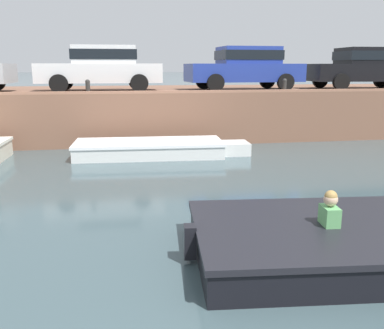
{
  "coord_description": "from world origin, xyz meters",
  "views": [
    {
      "loc": [
        -0.47,
        -1.02,
        2.57
      ],
      "look_at": [
        0.46,
        4.49,
        1.29
      ],
      "focal_mm": 40.0,
      "sensor_mm": 36.0,
      "label": 1
    }
  ],
  "objects_px": {
    "boat_moored_central_white": "(156,148)",
    "mooring_bollard_mid": "(88,86)",
    "car_right_inner_black": "(365,66)",
    "mooring_bollard_east": "(284,85)",
    "car_left_inner_white": "(102,66)",
    "car_centre_blue": "(245,66)"
  },
  "relations": [
    {
      "from": "mooring_bollard_east",
      "to": "car_left_inner_white",
      "type": "bearing_deg",
      "value": 167.32
    },
    {
      "from": "car_centre_blue",
      "to": "boat_moored_central_white",
      "type": "bearing_deg",
      "value": -138.75
    },
    {
      "from": "car_left_inner_white",
      "to": "mooring_bollard_mid",
      "type": "distance_m",
      "value": 1.56
    },
    {
      "from": "car_centre_blue",
      "to": "mooring_bollard_mid",
      "type": "relative_size",
      "value": 9.48
    },
    {
      "from": "car_left_inner_white",
      "to": "mooring_bollard_mid",
      "type": "height_order",
      "value": "car_left_inner_white"
    },
    {
      "from": "boat_moored_central_white",
      "to": "mooring_bollard_mid",
      "type": "bearing_deg",
      "value": 138.5
    },
    {
      "from": "mooring_bollard_east",
      "to": "car_right_inner_black",
      "type": "bearing_deg",
      "value": 20.1
    },
    {
      "from": "car_left_inner_white",
      "to": "mooring_bollard_mid",
      "type": "xyz_separation_m",
      "value": [
        -0.4,
        -1.38,
        -0.61
      ]
    },
    {
      "from": "boat_moored_central_white",
      "to": "car_centre_blue",
      "type": "xyz_separation_m",
      "value": [
        3.58,
        3.14,
        2.35
      ]
    },
    {
      "from": "boat_moored_central_white",
      "to": "car_right_inner_black",
      "type": "bearing_deg",
      "value": 20.57
    },
    {
      "from": "car_left_inner_white",
      "to": "car_centre_blue",
      "type": "bearing_deg",
      "value": 0.02
    },
    {
      "from": "boat_moored_central_white",
      "to": "mooring_bollard_east",
      "type": "relative_size",
      "value": 11.62
    },
    {
      "from": "car_right_inner_black",
      "to": "mooring_bollard_east",
      "type": "xyz_separation_m",
      "value": [
        -3.77,
        -1.38,
        -0.61
      ]
    },
    {
      "from": "car_left_inner_white",
      "to": "car_right_inner_black",
      "type": "height_order",
      "value": "same"
    },
    {
      "from": "boat_moored_central_white",
      "to": "mooring_bollard_east",
      "type": "xyz_separation_m",
      "value": [
        4.58,
        1.75,
        1.75
      ]
    },
    {
      "from": "boat_moored_central_white",
      "to": "mooring_bollard_east",
      "type": "distance_m",
      "value": 5.2
    },
    {
      "from": "mooring_bollard_mid",
      "to": "car_centre_blue",
      "type": "bearing_deg",
      "value": 14.0
    },
    {
      "from": "mooring_bollard_mid",
      "to": "mooring_bollard_east",
      "type": "relative_size",
      "value": 1.0
    },
    {
      "from": "boat_moored_central_white",
      "to": "car_left_inner_white",
      "type": "relative_size",
      "value": 1.23
    },
    {
      "from": "car_left_inner_white",
      "to": "boat_moored_central_white",
      "type": "bearing_deg",
      "value": -63.31
    },
    {
      "from": "car_left_inner_white",
      "to": "car_right_inner_black",
      "type": "bearing_deg",
      "value": -0.02
    },
    {
      "from": "boat_moored_central_white",
      "to": "car_centre_blue",
      "type": "height_order",
      "value": "car_centre_blue"
    }
  ]
}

